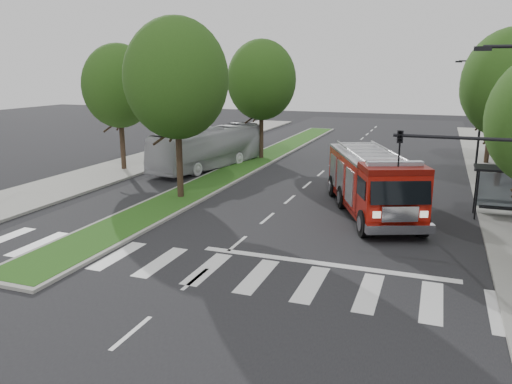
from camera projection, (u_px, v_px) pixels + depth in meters
ground at (237, 244)px, 21.50m from camera, size 140.00×140.00×0.00m
sidewalk_left at (102, 174)px, 35.44m from camera, size 5.00×80.00×0.15m
median at (253, 163)px, 39.90m from camera, size 3.00×50.00×0.15m
bus_shelter at (508, 179)px, 24.70m from camera, size 3.20×1.60×2.61m
tree_right_mid at (511, 84)px, 28.88m from camera, size 5.60×5.60×9.72m
tree_right_far at (494, 89)px, 38.16m from camera, size 5.00×5.00×8.73m
tree_median_near at (176, 79)px, 27.35m from camera, size 5.80×5.80×10.16m
tree_median_far at (261, 80)px, 40.20m from camera, size 5.60×5.60×9.72m
tree_left_mid at (119, 86)px, 35.65m from camera, size 5.20×5.20×9.16m
streetlight_right_near at (506, 166)px, 13.99m from camera, size 4.08×0.22×8.00m
streetlight_right_far at (479, 111)px, 35.22m from camera, size 2.11×0.20×8.00m
fire_engine at (372, 183)px, 25.68m from camera, size 6.33×10.11×3.38m
city_bus at (209, 147)px, 37.87m from camera, size 5.06×11.62×3.15m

